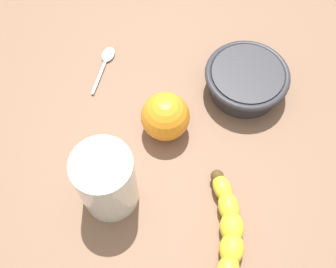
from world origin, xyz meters
TOP-DOWN VIEW (x-y plane):
  - wooden_tabletop at (0.00, 0.00)cm, footprint 120.00×120.00cm
  - banana at (-4.67, 13.96)cm, footprint 8.90×20.90cm
  - smoothie_glass at (11.59, 3.33)cm, footprint 8.93×8.93cm
  - ceramic_bowl at (-15.07, -12.39)cm, footprint 15.05×15.05cm
  - orange_fruit at (0.66, -7.12)cm, footprint 8.27×8.27cm
  - teaspoon at (8.74, -24.38)cm, footprint 6.10×10.75cm

SIDE VIEW (x-z plane):
  - wooden_tabletop at x=0.00cm, z-range 0.00..3.00cm
  - teaspoon at x=8.74cm, z-range 3.00..3.80cm
  - banana at x=-4.67cm, z-range 3.00..6.67cm
  - ceramic_bowl at x=-15.07cm, z-range 3.49..8.66cm
  - orange_fruit at x=0.66cm, z-range 3.00..11.27cm
  - smoothie_glass at x=11.59cm, z-range 2.56..15.34cm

